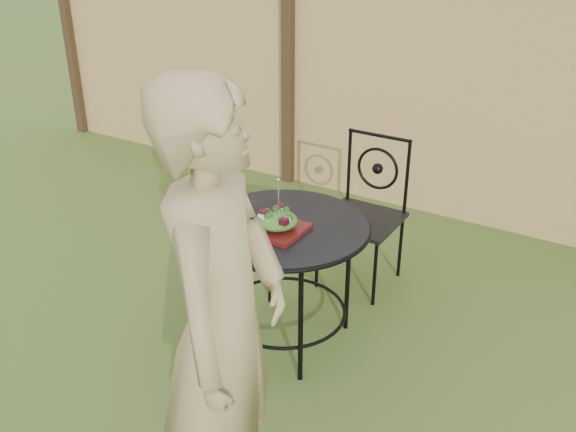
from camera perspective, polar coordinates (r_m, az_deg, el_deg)
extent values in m
plane|color=#2F4917|center=(3.56, -0.13, -12.89)|extent=(60.00, 60.00, 0.00)
cube|color=#ECBE75|center=(4.96, 13.49, 9.82)|extent=(8.00, 0.05, 1.80)
cube|color=black|center=(7.11, -18.76, 14.45)|extent=(0.09, 0.09, 1.90)
cube|color=black|center=(5.43, 0.05, 12.47)|extent=(0.09, 0.09, 1.90)
cylinder|color=black|center=(3.36, -0.40, -0.87)|extent=(0.90, 0.90, 0.02)
torus|color=black|center=(3.36, -0.40, -0.96)|extent=(0.92, 0.92, 0.02)
torus|color=black|center=(3.63, -0.38, -8.40)|extent=(0.70, 0.70, 0.02)
cylinder|color=black|center=(3.63, 5.34, -5.33)|extent=(0.03, 0.03, 0.71)
cylinder|color=black|center=(3.85, -1.64, -3.22)|extent=(0.03, 0.03, 0.71)
cylinder|color=black|center=(3.49, -6.36, -6.82)|extent=(0.03, 0.03, 0.71)
cylinder|color=black|center=(3.24, 1.13, -9.50)|extent=(0.03, 0.03, 0.71)
cube|color=black|center=(4.04, 6.51, -0.31)|extent=(0.46, 0.46, 0.03)
cylinder|color=black|center=(4.03, 8.16, 7.08)|extent=(0.42, 0.02, 0.02)
torus|color=black|center=(4.11, 7.97, 4.19)|extent=(0.28, 0.02, 0.28)
cylinder|color=black|center=(4.07, 2.58, -3.64)|extent=(0.02, 0.02, 0.44)
cylinder|color=black|center=(3.92, 7.72, -5.14)|extent=(0.02, 0.02, 0.44)
cylinder|color=black|center=(4.38, 5.13, -1.40)|extent=(0.02, 0.02, 0.44)
cylinder|color=black|center=(4.24, 9.96, -2.70)|extent=(0.02, 0.02, 0.44)
cylinder|color=black|center=(4.19, 5.45, 4.49)|extent=(0.02, 0.02, 0.50)
cylinder|color=black|center=(4.04, 10.53, 3.34)|extent=(0.02, 0.02, 0.50)
imported|color=tan|center=(2.29, -5.73, -9.77)|extent=(0.60, 0.75, 1.81)
cube|color=#3D1208|center=(3.28, -0.98, -1.20)|extent=(0.27, 0.27, 0.02)
ellipsoid|color=#235614|center=(3.25, -0.98, -0.39)|extent=(0.21, 0.21, 0.08)
cylinder|color=silver|center=(3.19, -0.85, 1.66)|extent=(0.01, 0.01, 0.18)
cylinder|color=#0C8893|center=(3.45, -6.07, 1.23)|extent=(0.08, 0.08, 0.14)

